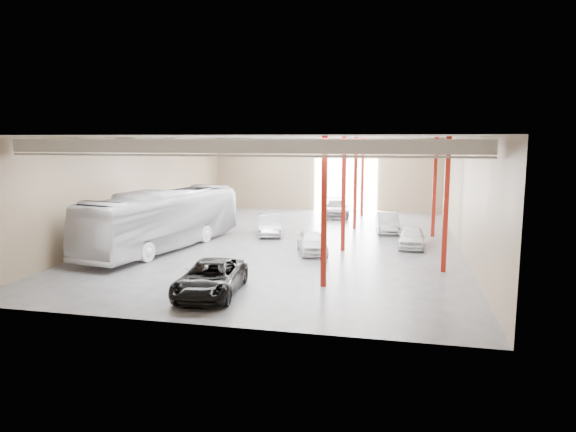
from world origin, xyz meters
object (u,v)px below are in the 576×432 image
at_px(coach_bus, 164,219).
at_px(car_row_c, 336,208).
at_px(black_sedan, 211,278).
at_px(car_row_b, 269,225).
at_px(car_right_near, 387,222).
at_px(car_right_far, 412,237).
at_px(car_row_a, 312,242).

relative_size(coach_bus, car_row_c, 2.58).
distance_m(black_sedan, car_row_b, 14.62).
bearing_deg(coach_bus, car_row_b, 58.90).
bearing_deg(car_right_near, coach_bus, -152.20).
bearing_deg(car_right_far, black_sedan, -123.46).
relative_size(coach_bus, car_right_far, 3.37).
distance_m(car_row_a, car_row_b, 6.58).
distance_m(coach_bus, car_row_a, 9.43).
distance_m(coach_bus, car_row_c, 18.13).
distance_m(coach_bus, black_sedan, 10.80).
xyz_separation_m(coach_bus, car_row_c, (8.91, 15.75, -1.10)).
bearing_deg(car_right_far, car_row_c, 120.11).
bearing_deg(car_row_c, car_right_far, -71.62).
relative_size(car_row_c, car_right_near, 1.15).
xyz_separation_m(car_row_b, car_right_near, (8.30, 3.00, 0.00)).
height_order(car_row_a, car_row_c, car_row_c).
height_order(car_row_c, car_right_near, car_row_c).
xyz_separation_m(coach_bus, car_row_a, (9.33, 0.75, -1.17)).
bearing_deg(black_sedan, coach_bus, 121.19).
height_order(car_row_a, car_row_b, car_row_b).
xyz_separation_m(car_row_b, car_row_c, (3.61, 9.80, 0.01)).
height_order(car_row_a, car_right_far, car_row_a).
bearing_deg(car_row_a, car_row_b, 110.87).
distance_m(car_row_b, car_right_far, 10.22).
height_order(car_row_b, car_right_near, car_right_near).
distance_m(car_row_c, car_right_near, 8.26).
bearing_deg(car_right_far, car_right_near, 110.01).
distance_m(car_row_a, car_row_c, 15.01).
height_order(coach_bus, black_sedan, coach_bus).
xyz_separation_m(black_sedan, car_row_c, (2.51, 24.37, 0.00)).
relative_size(car_row_b, car_right_near, 1.00).
distance_m(black_sedan, car_right_near, 18.99).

